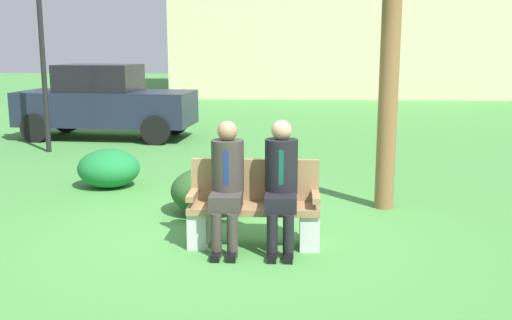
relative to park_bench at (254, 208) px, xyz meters
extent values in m
plane|color=#45883E|center=(-0.32, 0.22, -0.40)|extent=(80.00, 80.00, 0.00)
cube|color=#99754C|center=(0.00, -0.05, 0.02)|extent=(1.36, 0.44, 0.07)
cube|color=#99754C|center=(0.00, 0.14, 0.28)|extent=(1.36, 0.06, 0.45)
cube|color=#99754C|center=(-0.64, -0.05, 0.15)|extent=(0.08, 0.44, 0.06)
cube|color=#99754C|center=(0.64, -0.05, 0.15)|extent=(0.08, 0.44, 0.06)
cube|color=silver|center=(-0.58, -0.05, -0.21)|extent=(0.20, 0.37, 0.38)
cube|color=silver|center=(0.58, -0.05, -0.21)|extent=(0.20, 0.37, 0.38)
cube|color=#38332D|center=(-0.27, -0.22, 0.13)|extent=(0.32, 0.38, 0.16)
cylinder|color=#38332D|center=(-0.35, -0.41, -0.17)|extent=(0.11, 0.11, 0.45)
cylinder|color=#38332D|center=(-0.19, -0.41, -0.17)|extent=(0.11, 0.11, 0.45)
cube|color=black|center=(-0.35, -0.47, -0.36)|extent=(0.09, 0.22, 0.07)
cube|color=black|center=(-0.19, -0.47, -0.36)|extent=(0.09, 0.22, 0.07)
cylinder|color=#38332D|center=(-0.27, -0.03, 0.46)|extent=(0.34, 0.34, 0.55)
cube|color=navy|center=(-0.27, -0.20, 0.48)|extent=(0.05, 0.01, 0.35)
sphere|color=#9E7556|center=(-0.27, -0.03, 0.83)|extent=(0.21, 0.21, 0.21)
cube|color=black|center=(0.28, -0.22, 0.13)|extent=(0.32, 0.38, 0.16)
cylinder|color=black|center=(0.20, -0.41, -0.17)|extent=(0.11, 0.11, 0.45)
cylinder|color=black|center=(0.36, -0.41, -0.17)|extent=(0.11, 0.11, 0.45)
cube|color=black|center=(0.20, -0.47, -0.36)|extent=(0.09, 0.22, 0.07)
cube|color=black|center=(0.36, -0.47, -0.36)|extent=(0.09, 0.22, 0.07)
cylinder|color=black|center=(0.28, -0.03, 0.46)|extent=(0.34, 0.34, 0.56)
cube|color=#144C3D|center=(0.28, -0.20, 0.48)|extent=(0.05, 0.01, 0.36)
sphere|color=tan|center=(0.28, -0.03, 0.84)|extent=(0.21, 0.21, 0.21)
cylinder|color=brown|center=(1.61, 1.56, 1.34)|extent=(0.25, 0.25, 3.47)
ellipsoid|color=#1C7535|center=(-2.32, 2.49, -0.11)|extent=(0.92, 0.84, 0.58)
ellipsoid|color=#285124|center=(-0.64, 1.15, -0.10)|extent=(0.95, 0.87, 0.59)
cube|color=#1E2338|center=(-3.79, 7.22, 0.30)|extent=(4.00, 1.84, 0.76)
cube|color=black|center=(-3.94, 7.24, 0.98)|extent=(1.79, 1.48, 0.60)
cylinder|color=black|center=(-2.37, 7.90, -0.08)|extent=(0.65, 0.19, 0.64)
cylinder|color=black|center=(-2.48, 6.35, -0.08)|extent=(0.65, 0.19, 0.64)
cylinder|color=black|center=(-5.09, 8.10, -0.08)|extent=(0.65, 0.19, 0.64)
cylinder|color=black|center=(-5.21, 6.55, -0.08)|extent=(0.65, 0.19, 0.64)
cylinder|color=black|center=(-4.44, 5.39, 1.30)|extent=(0.10, 0.10, 3.39)
camera|label=1|loc=(0.35, -6.01, 1.68)|focal=41.46mm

